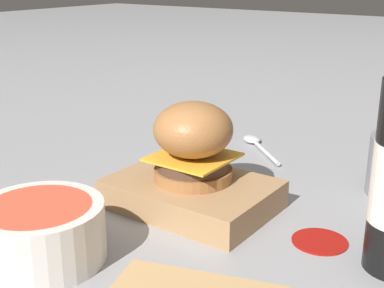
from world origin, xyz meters
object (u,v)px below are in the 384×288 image
serving_board (192,194)px  burger (193,141)px  spoon (256,143)px  side_bowl (40,231)px

serving_board → burger: size_ratio=1.99×
serving_board → burger: (0.00, -0.01, 0.07)m
serving_board → spoon: serving_board is taller
serving_board → burger: burger is taller
serving_board → side_bowl: bearing=74.9°
serving_board → spoon: 0.28m
burger → side_bowl: 0.22m
serving_board → burger: bearing=-69.5°
serving_board → spoon: (0.06, -0.27, -0.01)m
burger → side_bowl: bearing=75.8°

